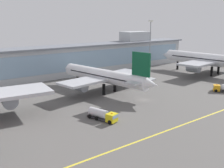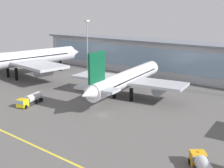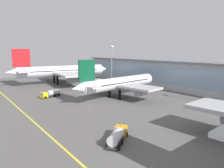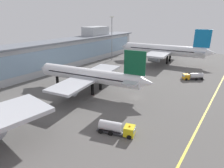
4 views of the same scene
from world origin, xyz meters
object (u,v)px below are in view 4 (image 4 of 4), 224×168
at_px(fuel_tanker_truck, 193,76).
at_px(apron_light_mast_west, 112,33).
at_px(baggage_tug_near, 117,128).
at_px(airliner_far_right, 164,50).
at_px(airliner_near_right, 89,76).

xyz_separation_m(fuel_tanker_truck, apron_light_mast_west, (11.23, 50.82, 15.21)).
bearing_deg(baggage_tug_near, airliner_far_right, 87.53).
xyz_separation_m(airliner_far_right, apron_light_mast_west, (-13.08, 27.91, 9.54)).
bearing_deg(airliner_far_right, apron_light_mast_west, 18.87).
xyz_separation_m(airliner_near_right, apron_light_mast_west, (46.91, 23.06, 10.80)).
xyz_separation_m(airliner_near_right, fuel_tanker_truck, (35.68, -27.76, -4.41)).
bearing_deg(baggage_tug_near, airliner_near_right, 127.86).
bearing_deg(airliner_near_right, airliner_far_right, -104.09).
xyz_separation_m(airliner_far_right, baggage_tug_near, (-77.12, -18.64, -5.67)).
distance_m(fuel_tanker_truck, apron_light_mast_west, 54.22).
relative_size(airliner_near_right, fuel_tanker_truck, 5.51).
distance_m(airliner_near_right, airliner_far_right, 60.21).
height_order(airliner_far_right, apron_light_mast_west, apron_light_mast_west).
height_order(fuel_tanker_truck, baggage_tug_near, same).
relative_size(fuel_tanker_truck, apron_light_mast_west, 0.33).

